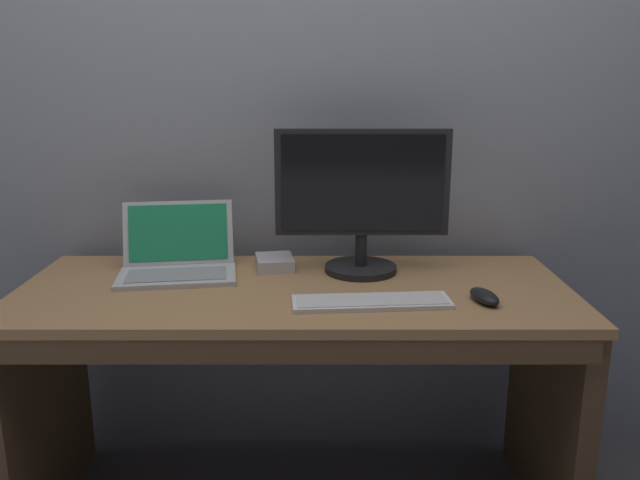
% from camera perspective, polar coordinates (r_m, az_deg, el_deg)
% --- Properties ---
extents(desk, '(1.60, 0.65, 0.73)m').
position_cam_1_polar(desk, '(1.96, -2.41, -10.81)').
color(desk, '#A87A4C').
rests_on(desk, ground).
extents(laptop_silver, '(0.38, 0.32, 0.21)m').
position_cam_1_polar(laptop_silver, '(2.03, -12.64, -1.86)').
color(laptop_silver, silver).
rests_on(laptop_silver, desk).
extents(external_monitor, '(0.53, 0.22, 0.44)m').
position_cam_1_polar(external_monitor, '(1.96, 3.55, 3.42)').
color(external_monitor, black).
rests_on(external_monitor, desk).
extents(wired_keyboard, '(0.43, 0.15, 0.02)m').
position_cam_1_polar(wired_keyboard, '(1.74, 4.39, -5.46)').
color(wired_keyboard, white).
rests_on(wired_keyboard, desk).
extents(computer_mouse, '(0.09, 0.13, 0.03)m').
position_cam_1_polar(computer_mouse, '(1.81, 14.13, -4.83)').
color(computer_mouse, black).
rests_on(computer_mouse, desk).
extents(external_drive_box, '(0.13, 0.15, 0.04)m').
position_cam_1_polar(external_drive_box, '(2.06, -4.19, -1.99)').
color(external_drive_box, silver).
rests_on(external_drive_box, desk).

